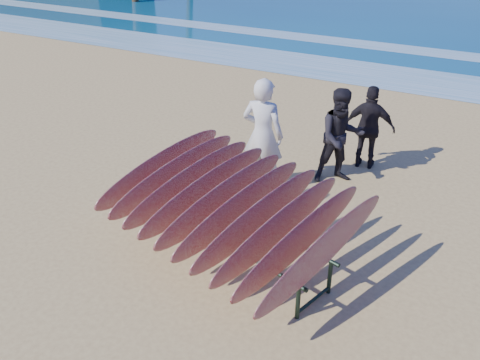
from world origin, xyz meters
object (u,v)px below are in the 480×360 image
(person_dark_a, at_px, (341,137))
(person_dark_b, at_px, (369,128))
(person_white, at_px, (263,135))
(surfboard_rack, at_px, (230,205))

(person_dark_a, distance_m, person_dark_b, 0.86)
(person_white, relative_size, person_dark_b, 1.25)
(surfboard_rack, relative_size, person_white, 1.86)
(person_white, height_order, person_dark_a, person_white)
(person_white, relative_size, person_dark_a, 1.16)
(surfboard_rack, xyz_separation_m, person_dark_b, (0.89, 3.70, -0.05))
(person_white, distance_m, person_dark_b, 2.19)
(person_white, distance_m, person_dark_a, 1.41)
(person_dark_a, height_order, person_dark_b, person_dark_a)
(surfboard_rack, bearing_deg, person_dark_b, 92.51)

